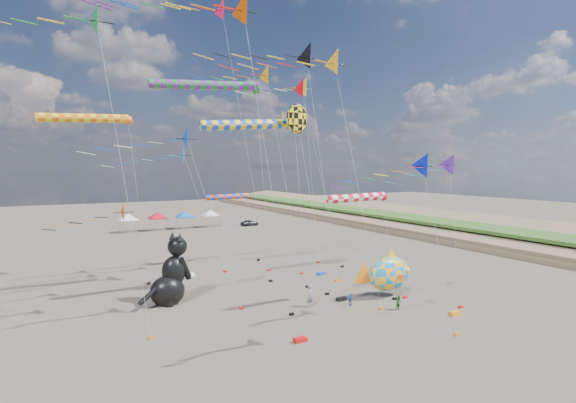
% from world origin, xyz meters
% --- Properties ---
extents(ground, '(260.00, 260.00, 0.00)m').
position_xyz_m(ground, '(0.00, 0.00, 0.00)').
color(ground, brown).
rests_on(ground, ground).
extents(delta_kite_0, '(10.13, 2.22, 21.41)m').
position_xyz_m(delta_kite_0, '(-16.32, 8.11, 19.98)').
color(delta_kite_0, '#119326').
rests_on(delta_kite_0, ground).
extents(delta_kite_1, '(12.31, 2.32, 21.76)m').
position_xyz_m(delta_kite_1, '(-0.17, 18.85, 20.30)').
color(delta_kite_1, '#F7A90B').
rests_on(delta_kite_1, ground).
extents(delta_kite_2, '(12.83, 2.29, 21.10)m').
position_xyz_m(delta_kite_2, '(5.36, 19.53, 19.64)').
color(delta_kite_2, red).
rests_on(delta_kite_2, ground).
extents(delta_kite_3, '(10.88, 1.75, 12.57)m').
position_xyz_m(delta_kite_3, '(-0.14, -1.42, 11.29)').
color(delta_kite_3, '#081FDA').
rests_on(delta_kite_3, ground).
extents(delta_kite_4, '(12.96, 2.91, 24.50)m').
position_xyz_m(delta_kite_4, '(-5.86, 7.73, 22.81)').
color(delta_kite_4, '#DC4400').
rests_on(delta_kite_4, ground).
extents(delta_kite_5, '(12.20, 2.08, 13.89)m').
position_xyz_m(delta_kite_5, '(-7.50, 23.68, 12.51)').
color(delta_kite_5, '#158BD6').
rests_on(delta_kite_5, ground).
extents(delta_kite_6, '(8.44, 1.84, 8.57)m').
position_xyz_m(delta_kite_6, '(-13.17, 19.23, 7.31)').
color(delta_kite_6, '#DA4602').
rests_on(delta_kite_6, ground).
extents(delta_kite_7, '(11.38, 1.94, 14.71)m').
position_xyz_m(delta_kite_7, '(-10.67, 10.99, 13.38)').
color(delta_kite_7, blue).
rests_on(delta_kite_7, ground).
extents(delta_kite_8, '(13.82, 2.89, 23.54)m').
position_xyz_m(delta_kite_8, '(2.67, 14.61, 21.85)').
color(delta_kite_8, black).
rests_on(delta_kite_8, ground).
extents(delta_kite_9, '(8.82, 1.82, 12.67)m').
position_xyz_m(delta_kite_9, '(6.73, 2.58, 11.40)').
color(delta_kite_9, '#5C29A9').
rests_on(delta_kite_9, ground).
extents(delta_kite_10, '(11.81, 2.17, 20.34)m').
position_xyz_m(delta_kite_10, '(0.08, 5.43, 18.92)').
color(delta_kite_10, '#FFB314').
rests_on(delta_kite_10, ground).
extents(delta_kite_11, '(15.67, 2.64, 28.36)m').
position_xyz_m(delta_kite_11, '(-3.33, 21.93, 26.75)').
color(delta_kite_11, '#F4144C').
rests_on(delta_kite_11, ground).
extents(delta_kite_12, '(9.78, 2.49, 21.68)m').
position_xyz_m(delta_kite_12, '(6.37, 22.74, 20.19)').
color(delta_kite_12, yellow).
rests_on(delta_kite_12, ground).
extents(windsock_0, '(7.23, 0.70, 9.43)m').
position_xyz_m(windsock_0, '(3.46, 6.95, 9.02)').
color(windsock_0, red).
rests_on(windsock_0, ground).
extents(windsock_1, '(9.34, 0.85, 16.38)m').
position_xyz_m(windsock_1, '(-15.25, 22.59, 15.89)').
color(windsock_1, orange).
rests_on(windsock_1, ground).
extents(windsock_2, '(6.82, 0.69, 8.40)m').
position_xyz_m(windsock_2, '(0.19, 27.47, 7.99)').
color(windsock_2, '#EE4710').
rests_on(windsock_2, ground).
extents(windsock_3, '(11.71, 0.88, 19.39)m').
position_xyz_m(windsock_3, '(-5.42, 17.66, 18.89)').
color(windsock_3, '#18842B').
rests_on(windsock_3, ground).
extents(windsock_4, '(10.57, 0.90, 15.70)m').
position_xyz_m(windsock_4, '(-2.67, 14.05, 15.20)').
color(windsock_4, blue).
rests_on(windsock_4, ground).
extents(angelfish_kite, '(3.74, 3.02, 17.17)m').
position_xyz_m(angelfish_kite, '(0.84, 13.04, 15.73)').
color(angelfish_kite, yellow).
rests_on(angelfish_kite, ground).
extents(cat_inflatable, '(4.95, 3.76, 5.98)m').
position_xyz_m(cat_inflatable, '(-9.95, 15.30, 2.99)').
color(cat_inflatable, black).
rests_on(cat_inflatable, ground).
extents(fish_inflatable, '(6.06, 2.47, 4.42)m').
position_xyz_m(fish_inflatable, '(7.45, 7.85, 2.12)').
color(fish_inflatable, '#1580D5').
rests_on(fish_inflatable, ground).
extents(person_adult, '(0.81, 0.69, 1.88)m').
position_xyz_m(person_adult, '(-0.13, 8.81, 0.94)').
color(person_adult, gray).
rests_on(person_adult, ground).
extents(child_green, '(0.64, 0.53, 1.20)m').
position_xyz_m(child_green, '(5.73, 4.66, 0.60)').
color(child_green, '#25721F').
rests_on(child_green, ground).
extents(child_blue, '(0.66, 0.42, 1.04)m').
position_xyz_m(child_blue, '(2.97, 7.51, 0.52)').
color(child_blue, '#2C63AD').
rests_on(child_blue, ground).
extents(kite_bag_0, '(0.90, 0.44, 0.30)m').
position_xyz_m(kite_bag_0, '(3.14, 8.98, 0.15)').
color(kite_bag_0, black).
rests_on(kite_bag_0, ground).
extents(kite_bag_1, '(0.90, 0.44, 0.30)m').
position_xyz_m(kite_bag_1, '(-4.63, 2.82, 0.15)').
color(kite_bag_1, red).
rests_on(kite_bag_1, ground).
extents(kite_bag_2, '(0.90, 0.44, 0.30)m').
position_xyz_m(kite_bag_2, '(6.63, 17.58, 0.15)').
color(kite_bag_2, blue).
rests_on(kite_bag_2, ground).
extents(kite_bag_3, '(0.90, 0.44, 0.30)m').
position_xyz_m(kite_bag_3, '(8.70, 1.60, 0.15)').
color(kite_bag_3, orange).
rests_on(kite_bag_3, ground).
extents(tent_row, '(19.20, 4.20, 3.80)m').
position_xyz_m(tent_row, '(1.50, 60.00, 3.15)').
color(tent_row, white).
rests_on(tent_row, ground).
extents(parked_car, '(3.65, 1.73, 1.21)m').
position_xyz_m(parked_car, '(16.29, 58.00, 0.60)').
color(parked_car, '#26262D').
rests_on(parked_car, ground).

